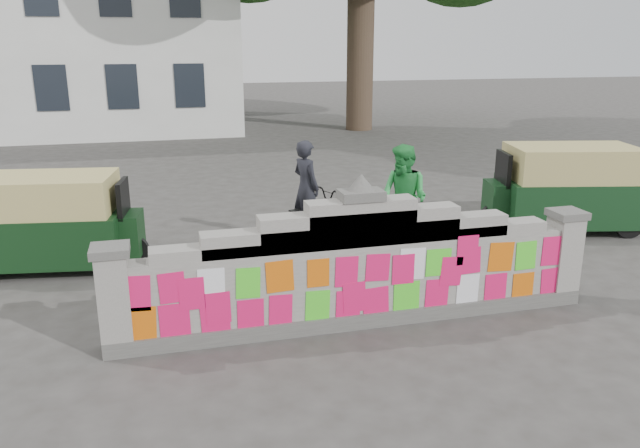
# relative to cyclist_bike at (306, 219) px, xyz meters

# --- Properties ---
(ground) EXTENTS (100.00, 100.00, 0.00)m
(ground) POSITION_rel_cyclist_bike_xyz_m (-0.12, -3.39, -0.49)
(ground) COLOR #383533
(ground) RESTS_ON ground
(parapet_wall) EXTENTS (6.48, 0.44, 2.01)m
(parapet_wall) POSITION_rel_cyclist_bike_xyz_m (-0.12, -3.39, 0.26)
(parapet_wall) COLOR #4C4C49
(parapet_wall) RESTS_ON ground
(building) EXTENTS (16.00, 10.00, 8.90)m
(building) POSITION_rel_cyclist_bike_xyz_m (-7.12, 18.60, 3.52)
(building) COLOR silver
(building) RESTS_ON ground
(cyclist_bike) EXTENTS (1.98, 1.37, 0.99)m
(cyclist_bike) POSITION_rel_cyclist_bike_xyz_m (0.00, 0.00, 0.00)
(cyclist_bike) COLOR black
(cyclist_bike) RESTS_ON ground
(cyclist_rider) EXTENTS (0.62, 0.72, 1.67)m
(cyclist_rider) POSITION_rel_cyclist_bike_xyz_m (0.00, 0.00, 0.34)
(cyclist_rider) COLOR black
(cyclist_rider) RESTS_ON ground
(pedestrian) EXTENTS (1.08, 1.15, 1.88)m
(pedestrian) POSITION_rel_cyclist_bike_xyz_m (1.58, -0.71, 0.45)
(pedestrian) COLOR green
(pedestrian) RESTS_ON ground
(rickshaw_left) EXTENTS (2.85, 1.64, 1.53)m
(rickshaw_left) POSITION_rel_cyclist_bike_xyz_m (-4.26, -0.09, 0.30)
(rickshaw_left) COLOR black
(rickshaw_left) RESTS_ON ground
(rickshaw_right) EXTENTS (3.08, 1.93, 1.66)m
(rickshaw_right) POSITION_rel_cyclist_bike_xyz_m (5.11, -0.35, 0.37)
(rickshaw_right) COLOR black
(rickshaw_right) RESTS_ON ground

